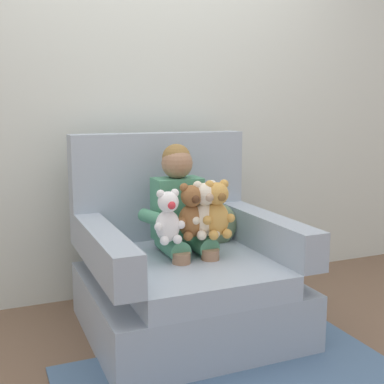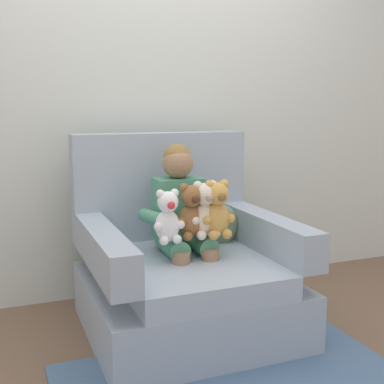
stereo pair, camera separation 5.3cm
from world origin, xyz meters
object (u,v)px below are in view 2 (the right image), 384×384
at_px(seated_child, 182,213).
at_px(plush_honey, 217,211).
at_px(throw_pillow, 217,225).
at_px(plush_white, 168,218).
at_px(plush_brown, 191,213).
at_px(plush_cream, 205,211).
at_px(armchair, 183,272).

xyz_separation_m(seated_child, plush_honey, (0.13, -0.17, 0.04)).
bearing_deg(throw_pillow, plush_white, -145.12).
distance_m(plush_honey, plush_brown, 0.13).
bearing_deg(throw_pillow, plush_cream, -126.02).
bearing_deg(plush_white, throw_pillow, 16.31).
relative_size(plush_honey, plush_white, 1.12).
xyz_separation_m(plush_honey, plush_cream, (-0.06, 0.02, -0.00)).
distance_m(seated_child, plush_honey, 0.22).
distance_m(armchair, throw_pillow, 0.36).
height_order(plush_brown, throw_pillow, plush_brown).
relative_size(plush_white, plush_cream, 0.91).
relative_size(armchair, plush_white, 3.86).
xyz_separation_m(plush_cream, throw_pillow, (0.18, 0.25, -0.15)).
height_order(plush_brown, plush_white, plush_brown).
height_order(seated_child, plush_brown, seated_child).
distance_m(plush_cream, throw_pillow, 0.34).
bearing_deg(armchair, throw_pillow, 27.45).
height_order(armchair, plush_brown, armchair).
distance_m(armchair, seated_child, 0.32).
distance_m(plush_honey, throw_pillow, 0.34).
distance_m(seated_child, plush_white, 0.22).
relative_size(armchair, seated_child, 1.26).
bearing_deg(plush_white, plush_honey, -18.53).
height_order(armchair, throw_pillow, armchair).
bearing_deg(plush_cream, plush_white, 166.19).
bearing_deg(seated_child, plush_honey, -60.75).
bearing_deg(plush_brown, plush_honey, -24.87).
distance_m(armchair, plush_brown, 0.36).
relative_size(plush_brown, plush_white, 1.07).
bearing_deg(plush_honey, plush_brown, -177.15).
relative_size(plush_cream, throw_pillow, 1.15).
distance_m(plush_white, throw_pillow, 0.50).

